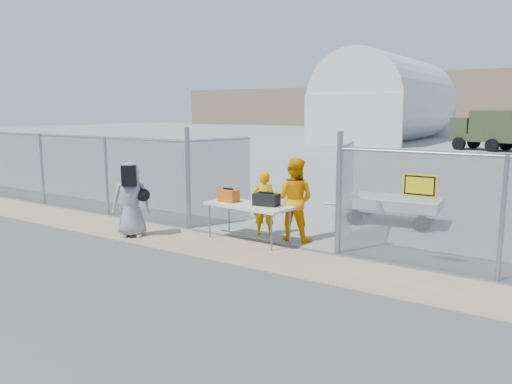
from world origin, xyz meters
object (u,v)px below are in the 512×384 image
Objects in this scene: security_worker_left at (264,203)px; security_worker_right at (294,199)px; folding_table at (249,223)px; utility_trailer at (393,209)px; visitor at (131,200)px.

security_worker_left is 0.82m from security_worker_right.
security_worker_right reaches higher than security_worker_left.
folding_table is 1.14m from security_worker_right.
security_worker_right is at bearing -120.66° from utility_trailer.
visitor is at bearing -150.40° from folding_table.
security_worker_right is at bearing -12.80° from visitor.
folding_table is 1.06× the size of security_worker_right.
security_worker_right reaches higher than visitor.
utility_trailer is (2.10, 3.57, -0.06)m from folding_table.
security_worker_right is 0.62× the size of utility_trailer.
security_worker_right reaches higher than folding_table.
utility_trailer is (4.60, 4.71, -0.51)m from visitor.
folding_table is at bearing 32.03° from security_worker_right.
security_worker_left reaches higher than folding_table.
security_worker_left reaches higher than utility_trailer.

